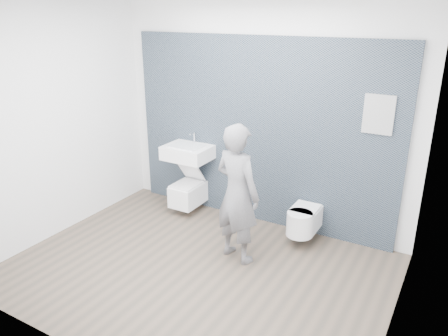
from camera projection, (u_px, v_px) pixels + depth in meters
The scene contains 8 objects.
ground at pixel (197, 270), 4.78m from camera, with size 4.00×4.00×0.00m, color brown.
room_shell at pixel (193, 114), 4.18m from camera, with size 4.00×4.00×4.00m.
tile_wall at pixel (256, 217), 5.98m from camera, with size 3.60×0.06×2.40m, color black.
washbasin at pixel (188, 152), 5.90m from camera, with size 0.62×0.46×0.46m.
toilet_square at pixel (188, 192), 6.09m from camera, with size 0.35×0.50×0.61m.
toilet_rounded at pixel (303, 220), 5.27m from camera, with size 0.32×0.55×0.30m.
info_placard at pixel (362, 246), 5.26m from camera, with size 0.32×0.03×0.43m, color silver.
visitor at pixel (237, 194), 4.76m from camera, with size 0.58×0.38×1.58m, color gray.
Camera 1 is at (2.31, -3.40, 2.70)m, focal length 35.00 mm.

